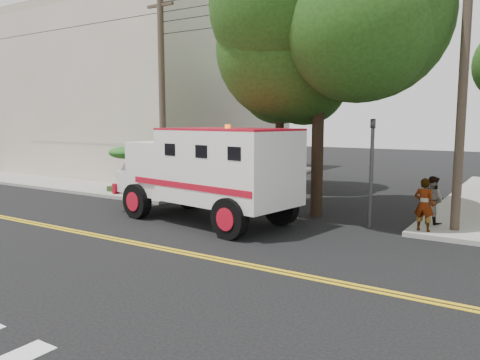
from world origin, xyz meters
The scene contains 13 objects.
ground centered at (0.00, 0.00, 0.00)m, with size 100.00×100.00×0.00m, color black.
sidewalk_nw centered at (-13.50, 13.50, 0.07)m, with size 17.00×17.00×0.15m, color gray.
building_left centered at (-15.50, 15.00, 5.15)m, with size 16.00×14.00×10.00m, color #B9AA97.
utility_pole_left centered at (-5.60, 6.00, 4.50)m, with size 0.28×0.28×9.00m, color #382D23.
utility_pole_right centered at (6.30, 6.20, 4.50)m, with size 0.28×0.28×9.00m, color #382D23.
tree_main centered at (1.94, 6.21, 7.20)m, with size 6.08×5.70×9.85m.
tree_left centered at (-2.68, 11.79, 5.73)m, with size 4.48×4.20×7.70m.
traffic_signal centered at (3.80, 5.60, 2.23)m, with size 0.15×0.18×3.60m.
accessibility_sign centered at (-6.20, 6.17, 1.37)m, with size 0.45×0.10×2.02m.
palm_planter centered at (-7.44, 6.62, 1.65)m, with size 3.52×2.63×2.36m.
armored_truck centered at (-1.27, 3.50, 1.87)m, with size 7.54×3.81×3.29m.
pedestrian_a centered at (5.50, 5.50, 0.97)m, with size 0.60×0.39×1.65m, color gray.
pedestrian_b centered at (5.50, 6.77, 0.94)m, with size 0.77×0.60×1.58m, color gray.
Camera 1 is at (8.41, -9.47, 3.54)m, focal length 35.00 mm.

